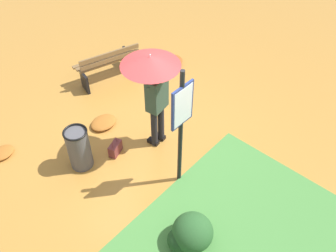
{
  "coord_description": "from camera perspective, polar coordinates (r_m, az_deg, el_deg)",
  "views": [
    {
      "loc": [
        3.24,
        3.31,
        5.1
      ],
      "look_at": [
        -0.01,
        0.4,
        0.85
      ],
      "focal_mm": 39.0,
      "sensor_mm": 36.0,
      "label": 1
    }
  ],
  "objects": [
    {
      "name": "info_sign_post",
      "position": [
        5.35,
        2.12,
        1.16
      ],
      "size": [
        0.44,
        0.07,
        2.3
      ],
      "color": "black",
      "rests_on": "ground_plane"
    },
    {
      "name": "shrub_cluster",
      "position": [
        5.56,
        3.46,
        -16.43
      ],
      "size": [
        0.67,
        0.61,
        0.55
      ],
      "color": "#285628",
      "rests_on": "ground_plane"
    },
    {
      "name": "trash_bin",
      "position": [
        6.51,
        -13.75,
        -3.39
      ],
      "size": [
        0.42,
        0.42,
        0.83
      ],
      "color": "#4C4C51",
      "rests_on": "ground_plane"
    },
    {
      "name": "park_bench",
      "position": [
        8.4,
        -9.48,
        9.64
      ],
      "size": [
        1.44,
        0.76,
        0.75
      ],
      "color": "black",
      "rests_on": "ground_plane"
    },
    {
      "name": "leaf_pile_by_bench",
      "position": [
        8.92,
        0.36,
        9.97
      ],
      "size": [
        0.66,
        0.53,
        0.15
      ],
      "color": "#B74C1E",
      "rests_on": "ground_plane"
    },
    {
      "name": "leaf_pile_far_path",
      "position": [
        7.41,
        -10.04,
        0.54
      ],
      "size": [
        0.54,
        0.43,
        0.12
      ],
      "color": "#A86023",
      "rests_on": "ground_plane"
    },
    {
      "name": "ground_plane",
      "position": [
        6.89,
        -2.5,
        -3.56
      ],
      "size": [
        18.0,
        18.0,
        0.0
      ],
      "primitive_type": "plane",
      "color": "#B27A33"
    },
    {
      "name": "person_with_umbrella",
      "position": [
        5.93,
        -2.31,
        7.45
      ],
      "size": [
        0.96,
        0.96,
        2.04
      ],
      "color": "black",
      "rests_on": "ground_plane"
    },
    {
      "name": "handbag",
      "position": [
        6.79,
        -8.24,
        -3.46
      ],
      "size": [
        0.33,
        0.23,
        0.37
      ],
      "color": "brown",
      "rests_on": "ground_plane"
    },
    {
      "name": "leaf_pile_near_person",
      "position": [
        7.41,
        -24.51,
        -3.84
      ],
      "size": [
        0.45,
        0.36,
        0.1
      ],
      "color": "#A86023",
      "rests_on": "ground_plane"
    }
  ]
}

